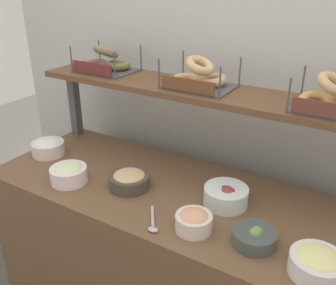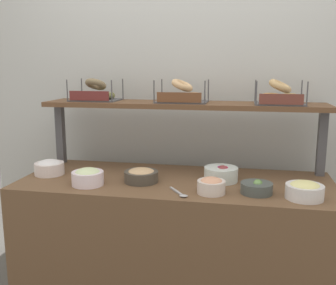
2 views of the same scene
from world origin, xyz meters
TOP-DOWN VIEW (x-y plane):
  - back_wall at (0.00, 0.55)m, footprint 3.01×0.06m
  - deli_counter at (0.00, 0.00)m, footprint 1.81×0.70m
  - shelf_riser_left at (-0.84, 0.27)m, footprint 0.05×0.05m
  - shelf_riser_right at (0.84, 0.27)m, footprint 0.05×0.05m
  - upper_shelf at (0.00, 0.27)m, footprint 1.77×0.32m
  - bowl_egg_salad at (0.69, -0.19)m, footprint 0.19×0.19m
  - bowl_hummus at (-0.19, -0.07)m, footprint 0.19×0.19m
  - bowl_scallion_spread at (-0.47, -0.18)m, footprint 0.18×0.18m
  - bowl_beet_salad at (0.26, 0.03)m, footprint 0.19×0.19m
  - bowl_veggie_mix at (0.46, -0.15)m, footprint 0.17×0.17m
  - bowl_cream_cheese at (-0.78, -0.03)m, footprint 0.18×0.18m
  - bowl_lox_spread at (0.22, -0.20)m, footprint 0.15×0.15m
  - serving_spoon_near_plate at (0.07, -0.26)m, footprint 0.12×0.15m
  - bagel_basket_poppy at (-0.59, 0.29)m, footprint 0.31×0.25m
  - bagel_basket_plain at (-0.01, 0.27)m, footprint 0.32×0.26m
  - bagel_basket_sesame at (0.58, 0.25)m, footprint 0.29×0.26m

SIDE VIEW (x-z plane):
  - deli_counter at x=0.00m, z-range 0.00..0.85m
  - serving_spoon_near_plate at x=0.07m, z-range 0.85..0.86m
  - bowl_veggie_mix at x=0.46m, z-range 0.85..0.92m
  - bowl_hummus at x=-0.19m, z-range 0.85..0.93m
  - bowl_lox_spread at x=0.22m, z-range 0.85..0.94m
  - bowl_beet_salad at x=0.26m, z-range 0.85..0.94m
  - bowl_egg_salad at x=0.69m, z-range 0.85..0.94m
  - bowl_cream_cheese at x=-0.78m, z-range 0.85..0.94m
  - bowl_scallion_spread at x=-0.47m, z-range 0.85..0.95m
  - shelf_riser_left at x=-0.84m, z-range 0.85..1.25m
  - shelf_riser_right at x=0.84m, z-range 0.85..1.25m
  - back_wall at x=0.00m, z-range 0.00..2.40m
  - upper_shelf at x=0.00m, z-range 1.25..1.28m
  - bagel_basket_poppy at x=-0.59m, z-range 1.25..1.40m
  - bagel_basket_plain at x=-0.01m, z-range 1.25..1.40m
  - bagel_basket_sesame at x=0.58m, z-range 1.25..1.41m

